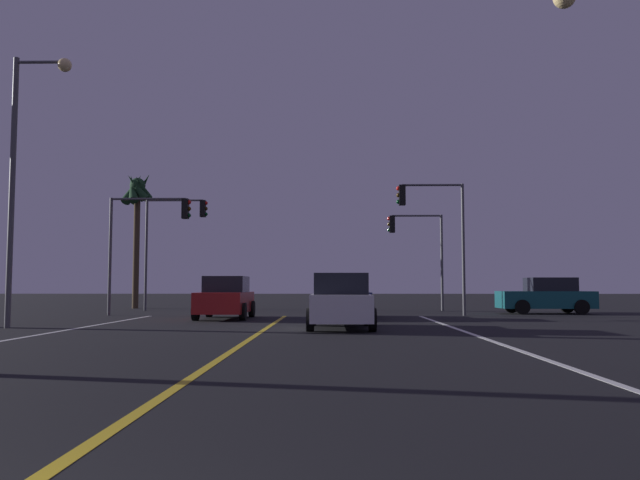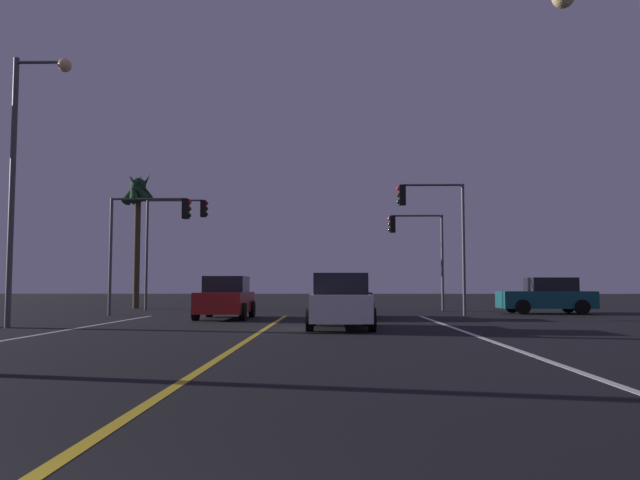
% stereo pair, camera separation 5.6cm
% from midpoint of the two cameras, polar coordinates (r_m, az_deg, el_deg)
% --- Properties ---
extents(lane_edge_right, '(0.16, 31.43, 0.01)m').
position_cam_midpoint_polar(lane_edge_right, '(12.60, 18.98, -9.93)').
color(lane_edge_right, silver).
rests_on(lane_edge_right, ground).
extents(lane_center_divider, '(0.16, 31.43, 0.01)m').
position_cam_midpoint_polar(lane_center_divider, '(12.18, -8.82, -10.31)').
color(lane_center_divider, gold).
rests_on(lane_center_divider, ground).
extents(car_crossing_side, '(4.30, 2.02, 1.70)m').
position_cam_midpoint_polar(car_crossing_side, '(31.90, 19.62, -4.78)').
color(car_crossing_side, black).
rests_on(car_crossing_side, ground).
extents(car_lead_same_lane, '(2.02, 4.30, 1.70)m').
position_cam_midpoint_polar(car_lead_same_lane, '(19.76, 1.78, -5.57)').
color(car_lead_same_lane, black).
rests_on(car_lead_same_lane, ground).
extents(car_ahead_far, '(2.02, 4.30, 1.70)m').
position_cam_midpoint_polar(car_ahead_far, '(26.21, 2.40, -5.21)').
color(car_ahead_far, black).
rests_on(car_ahead_far, ground).
extents(car_oncoming, '(2.02, 4.30, 1.70)m').
position_cam_midpoint_polar(car_oncoming, '(25.85, -8.54, -5.18)').
color(car_oncoming, black).
rests_on(car_oncoming, ground).
extents(traffic_light_near_right, '(3.02, 0.36, 5.86)m').
position_cam_midpoint_polar(traffic_light_near_right, '(28.65, 9.99, 1.94)').
color(traffic_light_near_right, '#4C4C51').
rests_on(traffic_light_near_right, ground).
extents(traffic_light_near_left, '(3.68, 0.36, 5.26)m').
position_cam_midpoint_polar(traffic_light_near_left, '(29.42, -15.08, 1.14)').
color(traffic_light_near_left, '#4C4C51').
rests_on(traffic_light_near_left, ground).
extents(traffic_light_far_right, '(2.94, 0.36, 5.08)m').
position_cam_midpoint_polar(traffic_light_far_right, '(34.02, 8.48, 0.08)').
color(traffic_light_far_right, '#4C4C51').
rests_on(traffic_light_far_right, ground).
extents(traffic_light_far_left, '(3.34, 0.36, 5.94)m').
position_cam_midpoint_polar(traffic_light_far_left, '(34.81, -12.96, 1.04)').
color(traffic_light_far_left, '#4C4C51').
rests_on(traffic_light_far_left, ground).
extents(street_lamp_right_near, '(1.88, 0.44, 7.15)m').
position_cam_midpoint_polar(street_lamp_right_near, '(13.63, 25.77, 10.14)').
color(street_lamp_right_near, '#4C4C51').
rests_on(street_lamp_right_near, ground).
extents(street_lamp_left_mid, '(1.88, 0.44, 8.65)m').
position_cam_midpoint_polar(street_lamp_left_mid, '(22.42, -25.03, 6.76)').
color(street_lamp_left_mid, '#4C4C51').
rests_on(street_lamp_left_mid, ground).
extents(palm_tree_left_far, '(1.91, 2.10, 8.11)m').
position_cam_midpoint_polar(palm_tree_left_far, '(38.81, -16.17, 3.55)').
color(palm_tree_left_far, '#473826').
rests_on(palm_tree_left_far, ground).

